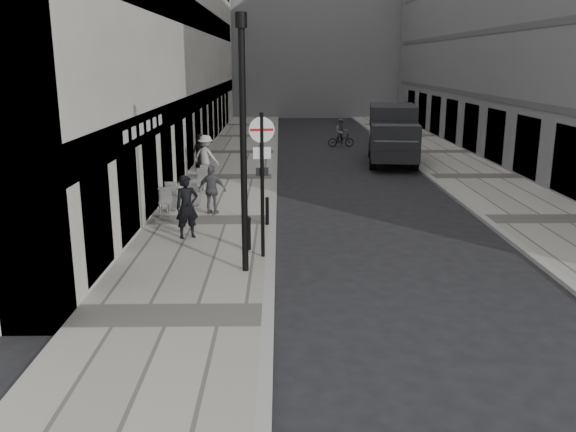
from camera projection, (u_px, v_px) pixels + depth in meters
name	position (u px, v px, depth m)	size (l,w,h in m)	color
ground	(265.00, 389.00, 9.81)	(120.00, 120.00, 0.00)	black
sidewalk	(230.00, 178.00, 27.21)	(4.00, 60.00, 0.12)	#9D978D
far_sidewalk	(474.00, 177.00, 27.35)	(4.00, 60.00, 0.12)	#9D978D
building_far	(292.00, 1.00, 61.37)	(24.00, 16.00, 22.00)	slate
walking_man	(187.00, 207.00, 17.56)	(0.67, 0.44, 1.84)	black
sign_post	(262.00, 166.00, 15.49)	(0.64, 0.15, 3.76)	black
lamppost	(243.00, 133.00, 14.16)	(0.27, 0.27, 6.06)	black
bollard_near	(267.00, 212.00, 19.09)	(0.11, 0.11, 0.83)	black
bollard_far	(249.00, 234.00, 16.54)	(0.12, 0.12, 0.87)	black
panel_van	(393.00, 131.00, 31.09)	(3.05, 6.42, 2.91)	black
cyclist	(341.00, 136.00, 37.29)	(1.63, 0.69, 1.71)	black
pedestrian_a	(212.00, 190.00, 20.33)	(0.97, 0.40, 1.65)	#545459
pedestrian_b	(206.00, 157.00, 26.57)	(1.22, 0.70, 1.89)	#B7B0A9
pedestrian_c	(200.00, 151.00, 29.41)	(0.78, 0.51, 1.60)	black
cafe_table_near	(204.00, 178.00, 24.39)	(0.70, 1.59, 0.90)	#B0B0B2
cafe_table_mid	(169.00, 198.00, 20.73)	(0.73, 1.66, 0.94)	#BBBBBD
cafe_table_far	(194.00, 194.00, 21.50)	(0.70, 1.57, 0.89)	#B0B0B3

